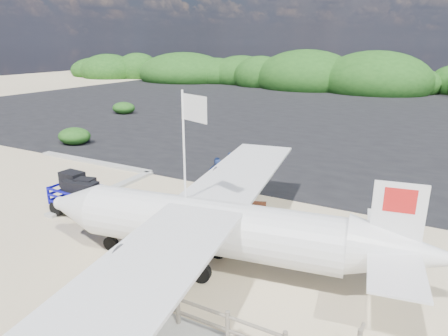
# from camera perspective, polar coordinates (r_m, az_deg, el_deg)

# --- Properties ---
(ground) EXTENTS (160.00, 160.00, 0.00)m
(ground) POSITION_cam_1_polar(r_m,az_deg,el_deg) (17.42, -9.28, -7.61)
(ground) COLOR beige
(asphalt_apron) EXTENTS (90.00, 50.00, 0.04)m
(asphalt_apron) POSITION_cam_1_polar(r_m,az_deg,el_deg) (44.07, 15.36, 7.33)
(asphalt_apron) COLOR #B2B2B2
(asphalt_apron) RESTS_ON ground
(lagoon) EXTENTS (9.00, 7.00, 0.40)m
(lagoon) POSITION_cam_1_polar(r_m,az_deg,el_deg) (24.53, -23.98, -1.43)
(lagoon) COLOR #B2B2B2
(lagoon) RESTS_ON ground
(vegetation_band) EXTENTS (124.00, 8.00, 4.40)m
(vegetation_band) POSITION_cam_1_polar(r_m,az_deg,el_deg) (68.44, 20.47, 10.30)
(vegetation_band) COLOR #B2B2B2
(vegetation_band) RESTS_ON ground
(baggage_cart) EXTENTS (3.24, 1.96, 1.58)m
(baggage_cart) POSITION_cam_1_polar(r_m,az_deg,el_deg) (18.74, -19.10, -6.52)
(baggage_cart) COLOR #0C0BAF
(baggage_cart) RESTS_ON ground
(flagpole) EXTENTS (1.29, 0.88, 5.96)m
(flagpole) POSITION_cam_1_polar(r_m,az_deg,el_deg) (14.28, -5.23, -13.43)
(flagpole) COLOR white
(flagpole) RESTS_ON ground
(signboard) EXTENTS (1.74, 0.80, 1.48)m
(signboard) POSITION_cam_1_polar(r_m,az_deg,el_deg) (16.16, 2.86, -9.46)
(signboard) COLOR #5B2C1A
(signboard) RESTS_ON ground
(crew_a) EXTENTS (0.81, 0.65, 1.93)m
(crew_a) POSITION_cam_1_polar(r_m,az_deg,el_deg) (19.57, -0.78, -1.46)
(crew_a) COLOR #13214A
(crew_a) RESTS_ON ground
(crew_b) EXTENTS (0.96, 0.77, 1.88)m
(crew_b) POSITION_cam_1_polar(r_m,az_deg,el_deg) (20.96, 0.90, -0.21)
(crew_b) COLOR #13214A
(crew_b) RESTS_ON ground
(crew_c) EXTENTS (1.23, 0.75, 1.96)m
(crew_c) POSITION_cam_1_polar(r_m,az_deg,el_deg) (19.75, -0.96, -1.23)
(crew_c) COLOR #13214A
(crew_c) RESTS_ON ground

